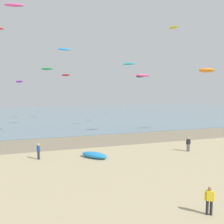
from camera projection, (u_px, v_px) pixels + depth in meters
name	position (u px, v px, depth m)	size (l,w,h in m)	color
wet_sand_strip	(62.00, 143.00, 31.28)	(120.00, 7.56, 0.01)	#84755B
sea	(51.00, 114.00, 68.13)	(160.00, 70.00, 0.10)	slate
person_by_waterline	(209.00, 200.00, 13.19)	(0.51, 0.36, 1.71)	#232328
person_left_flank	(188.00, 144.00, 26.96)	(0.57, 0.25, 1.71)	#4C4C56
person_right_flank	(39.00, 151.00, 23.82)	(0.37, 0.51, 1.71)	#383842
grounded_kite	(95.00, 155.00, 24.38)	(3.16, 1.14, 0.63)	#2384D1
kite_aloft_0	(14.00, 5.00, 31.62)	(2.75, 0.88, 0.44)	#E54C99
kite_aloft_1	(66.00, 75.00, 54.73)	(3.20, 1.02, 0.51)	red
kite_aloft_2	(47.00, 69.00, 53.39)	(3.21, 1.03, 0.51)	green
kite_aloft_3	(19.00, 81.00, 49.09)	(3.25, 1.04, 0.52)	purple
kite_aloft_4	(174.00, 27.00, 42.08)	(2.03, 0.65, 0.33)	yellow
kite_aloft_7	(65.00, 49.00, 41.16)	(2.56, 0.82, 0.41)	#2384D1
kite_aloft_9	(207.00, 70.00, 37.00)	(3.21, 1.03, 0.51)	orange
kite_aloft_10	(143.00, 75.00, 35.76)	(2.78, 0.89, 0.44)	#E54C99
kite_aloft_11	(129.00, 64.00, 41.58)	(2.31, 0.74, 0.37)	#19B2B7
kite_aloft_12	(140.00, 77.00, 61.20)	(2.62, 0.84, 0.42)	black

